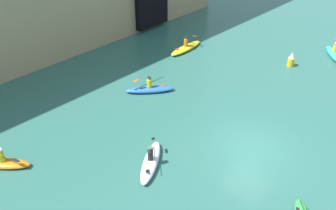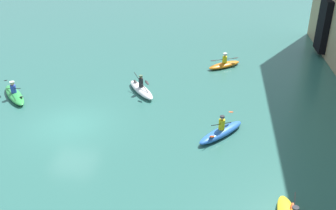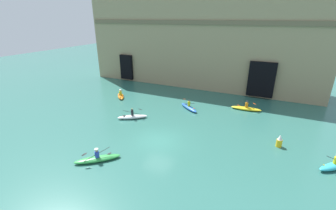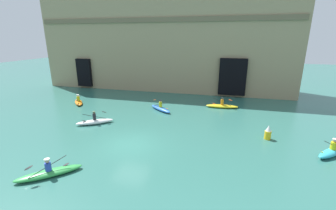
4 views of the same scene
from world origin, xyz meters
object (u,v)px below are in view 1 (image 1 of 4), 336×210
kayak_blue (150,89)px  kayak_white (151,161)px  marker_buoy (291,60)px  kayak_yellow (186,48)px  kayak_orange (3,162)px  kayak_cyan (334,54)px

kayak_blue → kayak_white: (-4.60, -5.14, -0.00)m
kayak_blue → marker_buoy: size_ratio=2.64×
kayak_yellow → kayak_blue: bearing=18.8°
kayak_orange → kayak_cyan: 24.25m
kayak_yellow → kayak_orange: bearing=5.1°
kayak_orange → kayak_blue: bearing=49.2°
kayak_white → kayak_yellow: 13.31m
kayak_white → kayak_yellow: size_ratio=0.87×
kayak_blue → kayak_orange: 9.94m
kayak_blue → kayak_yellow: kayak_blue is taller
kayak_white → kayak_yellow: (10.84, 7.73, -0.02)m
kayak_white → kayak_yellow: bearing=0.5°
kayak_cyan → kayak_orange: bearing=-58.2°
kayak_blue → marker_buoy: kayak_blue is taller
kayak_white → kayak_cyan: (18.10, -1.05, 0.03)m
kayak_yellow → marker_buoy: 8.06m
kayak_orange → marker_buoy: bearing=36.2°
kayak_white → marker_buoy: (14.40, 0.51, 0.28)m
kayak_white → kayak_cyan: bearing=-38.3°
marker_buoy → kayak_yellow: bearing=116.2°
kayak_orange → marker_buoy: size_ratio=2.38×
kayak_cyan → marker_buoy: 4.02m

